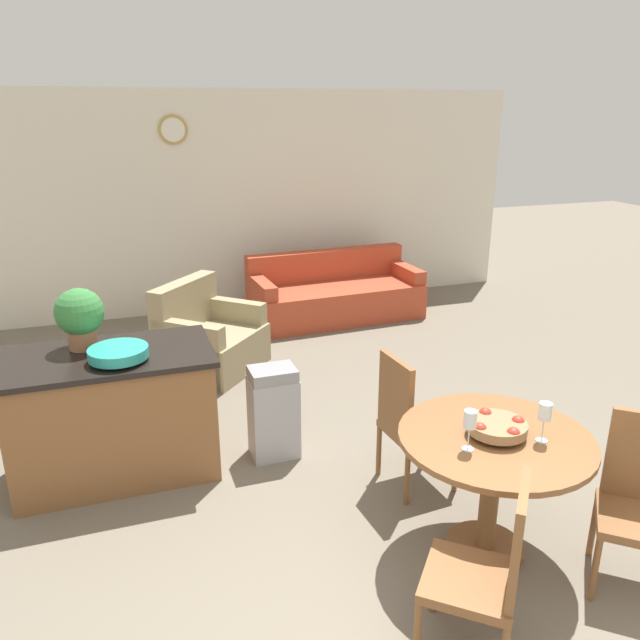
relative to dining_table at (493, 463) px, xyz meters
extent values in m
cube|color=silver|center=(-0.62, 5.19, 0.75)|extent=(8.00, 0.06, 2.70)
cylinder|color=tan|center=(-1.08, 5.14, 1.64)|extent=(0.34, 0.02, 0.34)
cylinder|color=white|center=(-1.08, 5.13, 1.64)|extent=(0.27, 0.01, 0.27)
cylinder|color=brown|center=(0.00, 0.00, -0.58)|extent=(0.46, 0.46, 0.04)
cylinder|color=brown|center=(0.00, 0.00, -0.21)|extent=(0.11, 0.11, 0.70)
cylinder|color=brown|center=(0.00, 0.00, 0.16)|extent=(1.08, 1.08, 0.03)
cylinder|color=brown|center=(-0.77, -0.61, -0.40)|extent=(0.04, 0.04, 0.39)
cylinder|color=brown|center=(-0.52, -0.32, -0.40)|extent=(0.04, 0.04, 0.39)
cylinder|color=brown|center=(-0.23, -0.57, -0.40)|extent=(0.04, 0.04, 0.39)
cube|color=brown|center=(-0.50, -0.59, -0.18)|extent=(0.59, 0.59, 0.05)
cube|color=brown|center=(-0.36, -0.71, 0.11)|extent=(0.28, 0.32, 0.52)
cylinder|color=brown|center=(0.32, -0.52, -0.40)|extent=(0.04, 0.04, 0.39)
cylinder|color=brown|center=(0.57, -0.23, -0.40)|extent=(0.04, 0.04, 0.39)
cube|color=brown|center=(0.59, -0.50, -0.18)|extent=(0.59, 0.59, 0.05)
cylinder|color=brown|center=(0.11, 0.98, -0.40)|extent=(0.04, 0.04, 0.39)
cylinder|color=brown|center=(0.14, 0.59, -0.40)|extent=(0.04, 0.04, 0.39)
cylinder|color=brown|center=(-0.27, 0.95, -0.40)|extent=(0.04, 0.04, 0.39)
cylinder|color=brown|center=(-0.24, 0.56, -0.40)|extent=(0.04, 0.04, 0.39)
cube|color=brown|center=(-0.06, 0.77, -0.18)|extent=(0.45, 0.45, 0.05)
cube|color=brown|center=(-0.25, 0.76, 0.11)|extent=(0.07, 0.39, 0.52)
cylinder|color=olive|center=(0.00, 0.00, 0.19)|extent=(0.13, 0.13, 0.03)
cylinder|color=olive|center=(0.00, 0.00, 0.23)|extent=(0.33, 0.33, 0.06)
sphere|color=#B73323|center=(0.12, -0.02, 0.25)|extent=(0.08, 0.08, 0.08)
sphere|color=#B73323|center=(0.00, 0.12, 0.25)|extent=(0.08, 0.08, 0.08)
sphere|color=#B73323|center=(-0.12, -0.02, 0.25)|extent=(0.08, 0.08, 0.08)
sphere|color=#B73323|center=(0.02, -0.12, 0.25)|extent=(0.08, 0.08, 0.08)
cylinder|color=silver|center=(-0.23, -0.08, 0.18)|extent=(0.06, 0.06, 0.01)
cylinder|color=silver|center=(-0.23, -0.08, 0.24)|extent=(0.01, 0.01, 0.13)
cylinder|color=silver|center=(-0.23, -0.08, 0.36)|extent=(0.07, 0.07, 0.10)
cylinder|color=silver|center=(0.20, -0.13, 0.18)|extent=(0.06, 0.06, 0.01)
cylinder|color=silver|center=(0.20, -0.13, 0.24)|extent=(0.01, 0.01, 0.13)
cylinder|color=silver|center=(0.20, -0.13, 0.36)|extent=(0.07, 0.07, 0.10)
cube|color=brown|center=(-2.02, 1.59, -0.16)|extent=(1.34, 0.72, 0.87)
cube|color=black|center=(-2.02, 1.59, 0.30)|extent=(1.40, 0.78, 0.04)
cylinder|color=teal|center=(-1.94, 1.43, 0.33)|extent=(0.14, 0.14, 0.02)
cylinder|color=teal|center=(-1.94, 1.43, 0.38)|extent=(0.39, 0.39, 0.07)
cylinder|color=#A36642|center=(-2.17, 1.76, 0.39)|extent=(0.19, 0.19, 0.14)
sphere|color=#387F3D|center=(-2.17, 1.76, 0.58)|extent=(0.33, 0.33, 0.33)
cube|color=#9E9EA3|center=(-0.90, 1.45, -0.28)|extent=(0.35, 0.26, 0.62)
cube|color=gray|center=(-0.90, 1.45, 0.07)|extent=(0.33, 0.25, 0.08)
cube|color=#B24228|center=(0.65, 4.31, -0.39)|extent=(2.10, 0.97, 0.42)
cube|color=#B24228|center=(0.64, 4.65, 0.01)|extent=(2.07, 0.29, 0.37)
cube|color=#B24228|center=(-0.30, 4.26, -0.30)|extent=(0.20, 0.81, 0.59)
cube|color=#B24228|center=(1.60, 4.36, -0.30)|extent=(0.20, 0.81, 0.59)
cube|color=#998966|center=(-1.06, 3.21, -0.40)|extent=(1.20, 1.21, 0.40)
cube|color=#998966|center=(-1.28, 3.43, 0.04)|extent=(0.75, 0.78, 0.48)
cube|color=#998966|center=(-1.32, 2.93, -0.29)|extent=(0.63, 0.60, 0.61)
cube|color=#998966|center=(-0.79, 3.50, -0.29)|extent=(0.63, 0.60, 0.61)
camera|label=1|loc=(-1.92, -2.58, 1.91)|focal=35.00mm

